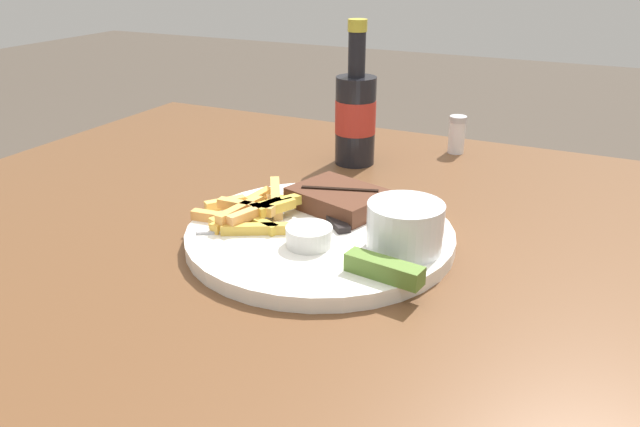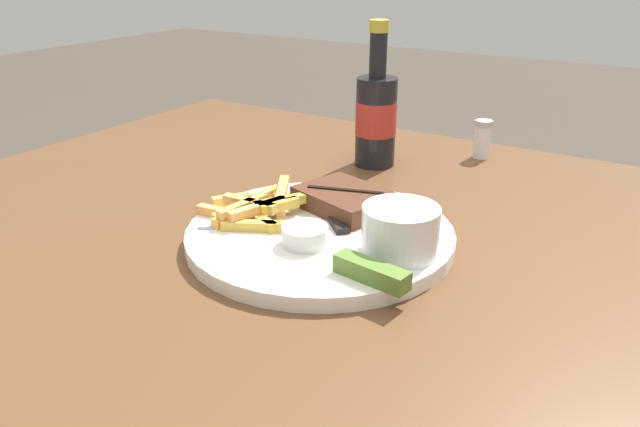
{
  "view_description": "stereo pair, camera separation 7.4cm",
  "coord_description": "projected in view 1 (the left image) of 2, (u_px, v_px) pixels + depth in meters",
  "views": [
    {
      "loc": [
        0.3,
        -0.62,
        1.06
      ],
      "look_at": [
        0.0,
        0.0,
        0.77
      ],
      "focal_mm": 35.0,
      "sensor_mm": 36.0,
      "label": 1
    },
    {
      "loc": [
        0.36,
        -0.58,
        1.06
      ],
      "look_at": [
        0.0,
        0.0,
        0.77
      ],
      "focal_mm": 35.0,
      "sensor_mm": 36.0,
      "label": 2
    }
  ],
  "objects": [
    {
      "name": "fries_pile",
      "position": [
        255.0,
        210.0,
        0.78
      ],
      "size": [
        0.14,
        0.16,
        0.02
      ],
      "color": "gold",
      "rests_on": "dinner_plate"
    },
    {
      "name": "dipping_sauce_cup",
      "position": [
        309.0,
        235.0,
        0.71
      ],
      "size": [
        0.05,
        0.05,
        0.02
      ],
      "color": "silver",
      "rests_on": "dinner_plate"
    },
    {
      "name": "knife_utensil",
      "position": [
        326.0,
        211.0,
        0.8
      ],
      "size": [
        0.13,
        0.13,
        0.01
      ],
      "rotation": [
        0.0,
        0.0,
        2.37
      ],
      "color": "#B7B7BC",
      "rests_on": "dinner_plate"
    },
    {
      "name": "coleslaw_cup",
      "position": [
        405.0,
        224.0,
        0.69
      ],
      "size": [
        0.09,
        0.09,
        0.05
      ],
      "color": "white",
      "rests_on": "dinner_plate"
    },
    {
      "name": "steak_portion",
      "position": [
        340.0,
        198.0,
        0.81
      ],
      "size": [
        0.14,
        0.12,
        0.03
      ],
      "color": "#512D1E",
      "rests_on": "dinner_plate"
    },
    {
      "name": "fork_utensil",
      "position": [
        248.0,
        230.0,
        0.75
      ],
      "size": [
        0.12,
        0.08,
        0.0
      ],
      "rotation": [
        0.0,
        0.0,
        6.82
      ],
      "color": "#B7B7BC",
      "rests_on": "dinner_plate"
    },
    {
      "name": "beer_bottle",
      "position": [
        355.0,
        114.0,
        1.01
      ],
      "size": [
        0.07,
        0.07,
        0.23
      ],
      "color": "black",
      "rests_on": "dining_table"
    },
    {
      "name": "dinner_plate",
      "position": [
        320.0,
        235.0,
        0.76
      ],
      "size": [
        0.32,
        0.32,
        0.02
      ],
      "color": "white",
      "rests_on": "dining_table"
    },
    {
      "name": "pickle_spear",
      "position": [
        384.0,
        269.0,
        0.64
      ],
      "size": [
        0.09,
        0.03,
        0.02
      ],
      "color": "#567A2D",
      "rests_on": "dinner_plate"
    },
    {
      "name": "dining_table",
      "position": [
        320.0,
        297.0,
        0.79
      ],
      "size": [
        1.26,
        1.03,
        0.73
      ],
      "color": "brown",
      "rests_on": "ground_plane"
    },
    {
      "name": "salt_shaker",
      "position": [
        457.0,
        134.0,
        1.08
      ],
      "size": [
        0.03,
        0.03,
        0.07
      ],
      "color": "white",
      "rests_on": "dining_table"
    }
  ]
}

